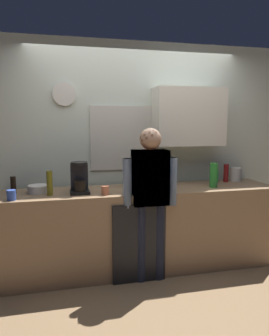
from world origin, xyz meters
name	(u,v)px	position (x,y,z in m)	size (l,w,h in m)	color
ground_plane	(149,279)	(0.00, 0.00, 0.00)	(8.00, 8.00, 0.00)	#8C6D4C
kitchen_counter	(143,228)	(0.00, 0.30, 0.46)	(3.05, 0.64, 0.92)	#937251
dishwasher_panel	(139,244)	(-0.12, -0.03, 0.41)	(0.56, 0.02, 0.83)	black
back_wall_assembly	(141,147)	(0.08, 0.70, 1.36)	(4.65, 0.42, 2.60)	silver
coffee_maker	(79,179)	(-0.70, 0.26, 1.07)	(0.20, 0.20, 0.33)	black
bottle_amber_beer	(127,177)	(-0.15, 0.44, 1.03)	(0.06, 0.06, 0.23)	brown
bottle_olive_oil	(50,183)	(-1.00, 0.21, 1.04)	(0.06, 0.06, 0.25)	olive
bottle_dark_sauce	(13,185)	(-1.37, 0.37, 1.01)	(0.06, 0.06, 0.18)	black
bottle_red_vinegar	(226,173)	(1.12, 0.48, 1.03)	(0.06, 0.06, 0.22)	maroon
bottle_clear_soda	(214,175)	(0.81, 0.20, 1.06)	(0.09, 0.09, 0.28)	#2D8C33
bottle_green_wine	(146,173)	(0.09, 0.50, 1.07)	(0.07, 0.07, 0.30)	#195923
cup_blue_mug	(11,195)	(-1.35, 0.07, 0.97)	(0.08, 0.08, 0.10)	#3351B2
cup_terracotta_mug	(105,190)	(-0.45, 0.10, 0.97)	(0.08, 0.08, 0.09)	#B26647
mixing_bowl	(38,189)	(-1.12, 0.36, 0.96)	(0.22, 0.22, 0.08)	white
dish_soap	(216,176)	(0.97, 0.45, 1.00)	(0.06, 0.06, 0.18)	green
storage_canister	(235,174)	(1.27, 0.50, 1.00)	(0.14, 0.14, 0.17)	silver
person_at_sink	(150,192)	(0.00, 0.00, 0.95)	(0.57, 0.22, 1.60)	black
person_guest	(150,192)	(0.00, 0.00, 0.95)	(0.57, 0.22, 1.60)	#3F4766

